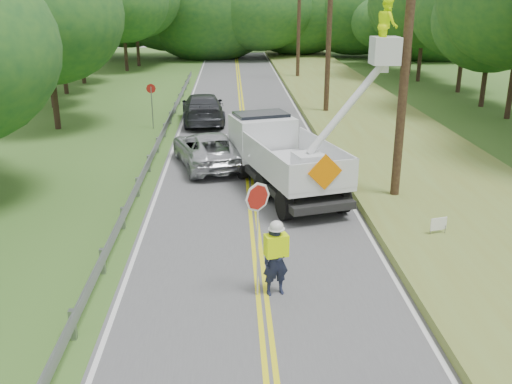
{
  "coord_description": "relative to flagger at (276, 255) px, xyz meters",
  "views": [
    {
      "loc": [
        -0.69,
        -9.54,
        6.96
      ],
      "look_at": [
        0.0,
        6.0,
        1.5
      ],
      "focal_mm": 39.84,
      "sensor_mm": 36.0,
      "label": 1
    }
  ],
  "objects": [
    {
      "name": "treeline_left",
      "position": [
        -10.98,
        27.15,
        4.57
      ],
      "size": [
        10.33,
        55.7,
        10.49
      ],
      "color": "#332319",
      "rests_on": "ground"
    },
    {
      "name": "ground",
      "position": [
        -0.32,
        -2.72,
        -1.05
      ],
      "size": [
        140.0,
        140.0,
        0.0
      ],
      "primitive_type": "plane",
      "color": "#446229",
      "rests_on": "ground"
    },
    {
      "name": "road",
      "position": [
        -0.32,
        11.28,
        -1.04
      ],
      "size": [
        7.2,
        96.0,
        0.03
      ],
      "color": "#545557",
      "rests_on": "ground"
    },
    {
      "name": "tall_grass_verge",
      "position": [
        6.78,
        11.28,
        -0.9
      ],
      "size": [
        7.0,
        96.0,
        0.3
      ],
      "primitive_type": "cube",
      "color": "olive",
      "rests_on": "ground"
    },
    {
      "name": "utility_poles",
      "position": [
        4.68,
        14.3,
        4.22
      ],
      "size": [
        1.6,
        43.3,
        10.0
      ],
      "color": "black",
      "rests_on": "ground"
    },
    {
      "name": "bucket_truck",
      "position": [
        0.91,
        8.34,
        0.5
      ],
      "size": [
        5.54,
        7.34,
        6.82
      ],
      "color": "black",
      "rests_on": "road"
    },
    {
      "name": "suv_darkgrey",
      "position": [
        -2.6,
        19.57,
        -0.21
      ],
      "size": [
        2.75,
        5.8,
        1.63
      ],
      "primitive_type": "imported",
      "rotation": [
        0.0,
        0.0,
        3.23
      ],
      "color": "#313338",
      "rests_on": "road"
    },
    {
      "name": "yard_sign",
      "position": [
        5.0,
        2.8,
        -0.48
      ],
      "size": [
        0.53,
        0.18,
        0.79
      ],
      "color": "white",
      "rests_on": "ground"
    },
    {
      "name": "flagger",
      "position": [
        0.0,
        0.0,
        0.0
      ],
      "size": [
        1.1,
        0.57,
        2.89
      ],
      "color": "#191E33",
      "rests_on": "road"
    },
    {
      "name": "guardrail",
      "position": [
        -4.34,
        12.19,
        -0.49
      ],
      "size": [
        0.18,
        48.0,
        0.77
      ],
      "color": "gray",
      "rests_on": "ground"
    },
    {
      "name": "treeline_horizon",
      "position": [
        1.95,
        53.34,
        4.45
      ],
      "size": [
        58.04,
        15.26,
        12.31
      ],
      "color": "#1B4A21",
      "rests_on": "ground"
    },
    {
      "name": "suv_silver",
      "position": [
        -2.0,
        11.02,
        -0.31
      ],
      "size": [
        3.63,
        5.62,
        1.44
      ],
      "primitive_type": "imported",
      "rotation": [
        0.0,
        0.0,
        3.4
      ],
      "color": "silver",
      "rests_on": "road"
    },
    {
      "name": "stop_sign_permanent",
      "position": [
        -5.25,
        18.2,
        0.55
      ],
      "size": [
        0.52,
        0.06,
        2.43
      ],
      "color": "gray",
      "rests_on": "ground"
    }
  ]
}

